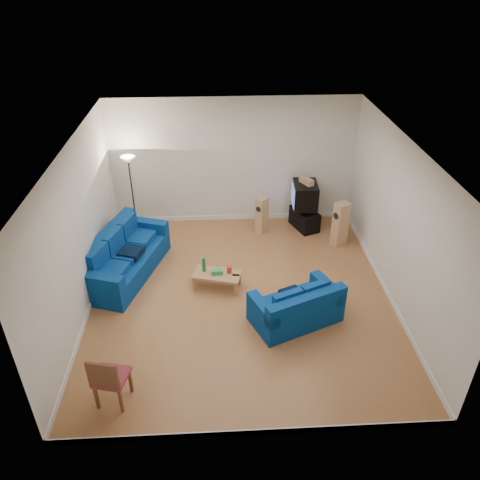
{
  "coord_description": "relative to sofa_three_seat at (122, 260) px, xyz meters",
  "views": [
    {
      "loc": [
        -0.45,
        -7.52,
        6.01
      ],
      "look_at": [
        0.0,
        0.4,
        1.1
      ],
      "focal_mm": 35.0,
      "sensor_mm": 36.0,
      "label": 1
    }
  ],
  "objects": [
    {
      "name": "floor_lamp",
      "position": [
        0.06,
        1.76,
        1.31
      ],
      "size": [
        0.34,
        0.34,
        2.01
      ],
      "color": "black",
      "rests_on": "ground"
    },
    {
      "name": "television",
      "position": [
        4.24,
        1.79,
        0.55
      ],
      "size": [
        0.63,
        0.81,
        0.6
      ],
      "rotation": [
        0.0,
        0.0,
        -1.63
      ],
      "color": "black",
      "rests_on": "av_receiver"
    },
    {
      "name": "tissue_box",
      "position": [
        2.04,
        -0.63,
        0.05
      ],
      "size": [
        0.24,
        0.14,
        0.1
      ],
      "primitive_type": "cube",
      "rotation": [
        0.0,
        0.0,
        0.04
      ],
      "color": "green",
      "rests_on": "coffee_table"
    },
    {
      "name": "bottle",
      "position": [
        1.77,
        -0.51,
        0.16
      ],
      "size": [
        0.08,
        0.08,
        0.32
      ],
      "primitive_type": "cylinder",
      "rotation": [
        0.0,
        0.0,
        -0.07
      ],
      "color": "#197233",
      "rests_on": "coffee_table"
    },
    {
      "name": "red_canister",
      "position": [
        2.29,
        -0.6,
        0.07
      ],
      "size": [
        0.13,
        0.13,
        0.15
      ],
      "primitive_type": "cylinder",
      "rotation": [
        0.0,
        0.0,
        -0.34
      ],
      "color": "red",
      "rests_on": "coffee_table"
    },
    {
      "name": "centre_speaker",
      "position": [
        4.26,
        1.81,
        0.92
      ],
      "size": [
        0.33,
        0.43,
        0.14
      ],
      "primitive_type": "cube",
      "rotation": [
        0.0,
        0.0,
        -1.1
      ],
      "color": "tan",
      "rests_on": "television"
    },
    {
      "name": "speaker_left",
      "position": [
        3.17,
        1.61,
        0.12
      ],
      "size": [
        0.35,
        0.35,
        0.94
      ],
      "rotation": [
        0.0,
        0.0,
        -0.75
      ],
      "color": "tan",
      "rests_on": "ground"
    },
    {
      "name": "remote",
      "position": [
        2.42,
        -0.71,
        0.01
      ],
      "size": [
        0.15,
        0.07,
        0.02
      ],
      "primitive_type": "cube",
      "rotation": [
        0.0,
        0.0,
        -0.15
      ],
      "color": "black",
      "rests_on": "coffee_table"
    },
    {
      "name": "tv_stand",
      "position": [
        4.28,
        1.76,
        -0.11
      ],
      "size": [
        0.71,
        0.92,
        0.5
      ],
      "primitive_type": "cube",
      "rotation": [
        0.0,
        0.0,
        -1.2
      ],
      "color": "black",
      "rests_on": "ground"
    },
    {
      "name": "sofa_three_seat",
      "position": [
        0.0,
        0.0,
        0.0
      ],
      "size": [
        1.77,
        2.67,
        0.95
      ],
      "rotation": [
        0.0,
        0.0,
        -1.88
      ],
      "color": "navy",
      "rests_on": "ground"
    },
    {
      "name": "sofa_loveseat",
      "position": [
        3.52,
        -1.77,
        -0.05
      ],
      "size": [
        1.85,
        1.47,
        0.81
      ],
      "rotation": [
        0.0,
        0.0,
        0.41
      ],
      "color": "navy",
      "rests_on": "ground"
    },
    {
      "name": "av_receiver",
      "position": [
        4.23,
        1.82,
        0.19
      ],
      "size": [
        0.52,
        0.56,
        0.11
      ],
      "primitive_type": "cube",
      "rotation": [
        0.0,
        0.0,
        -1.17
      ],
      "color": "black",
      "rests_on": "tv_stand"
    },
    {
      "name": "coffee_table",
      "position": [
        2.04,
        -0.62,
        -0.05
      ],
      "size": [
        1.06,
        0.72,
        0.35
      ],
      "rotation": [
        0.0,
        0.0,
        -0.26
      ],
      "color": "tan",
      "rests_on": "ground"
    },
    {
      "name": "speaker_right",
      "position": [
        4.96,
        0.94,
        0.19
      ],
      "size": [
        0.4,
        0.37,
        1.09
      ],
      "rotation": [
        0.0,
        0.0,
        -1.11
      ],
      "color": "tan",
      "rests_on": "ground"
    },
    {
      "name": "dining_chair",
      "position": [
        0.37,
        -3.49,
        0.21
      ],
      "size": [
        0.58,
        0.58,
        1.0
      ],
      "rotation": [
        0.0,
        0.0,
        -0.23
      ],
      "color": "brown",
      "rests_on": "ground"
    },
    {
      "name": "room",
      "position": [
        2.51,
        -0.94,
        1.19
      ],
      "size": [
        6.01,
        6.51,
        3.21
      ],
      "color": "brown",
      "rests_on": "ground"
    }
  ]
}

